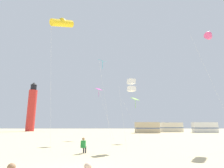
{
  "coord_description": "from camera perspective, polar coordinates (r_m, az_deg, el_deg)",
  "views": [
    {
      "loc": [
        1.76,
        -7.61,
        2.09
      ],
      "look_at": [
        1.71,
        13.31,
        6.75
      ],
      "focal_mm": 29.47,
      "sensor_mm": 36.0,
      "label": 1
    }
  ],
  "objects": [
    {
      "name": "kite_tube_rainbow",
      "position": [
        23.89,
        27.82,
        13.12
      ],
      "size": [
        3.24,
        3.49,
        12.57
      ],
      "color": "silver",
      "rests_on": "ground"
    },
    {
      "name": "lighthouse_distant",
      "position": [
        69.39,
        -23.5,
        -6.79
      ],
      "size": [
        2.8,
        2.8,
        16.8
      ],
      "color": "red",
      "rests_on": "ground"
    },
    {
      "name": "rv_van_cream",
      "position": [
        59.8,
        18.12,
        -12.64
      ],
      "size": [
        6.59,
        2.79,
        2.8
      ],
      "rotation": [
        0.0,
        0.0,
        0.07
      ],
      "color": "beige",
      "rests_on": "ground"
    },
    {
      "name": "kite_diamond_lime",
      "position": [
        24.17,
        7.31,
        -5.03
      ],
      "size": [
        2.34,
        2.34,
        5.61
      ],
      "color": "silver",
      "rests_on": "ground"
    },
    {
      "name": "rv_van_white",
      "position": [
        58.07,
        26.96,
        -11.94
      ],
      "size": [
        6.49,
        2.5,
        2.8
      ],
      "rotation": [
        0.0,
        0.0,
        -0.02
      ],
      "color": "white",
      "rests_on": "ground"
    },
    {
      "name": "kite_tube_gold",
      "position": [
        19.85,
        -15.09,
        17.84
      ],
      "size": [
        2.18,
        2.33,
        12.7
      ],
      "color": "silver",
      "rests_on": "ground"
    },
    {
      "name": "kite_box_white",
      "position": [
        17.22,
        6.17,
        -0.37
      ],
      "size": [
        1.56,
        1.76,
        6.28
      ],
      "color": "silver",
      "rests_on": "ground"
    },
    {
      "name": "kite_diamond_cyan",
      "position": [
        25.98,
        -2.77,
        6.22
      ],
      "size": [
        1.87,
        1.87,
        11.16
      ],
      "color": "silver",
      "rests_on": "ground"
    },
    {
      "name": "rv_van_tan",
      "position": [
        50.87,
        10.94,
        -13.14
      ],
      "size": [
        6.56,
        2.7,
        2.8
      ],
      "rotation": [
        0.0,
        0.0,
        -0.06
      ],
      "color": "#C6B28C",
      "rests_on": "ground"
    },
    {
      "name": "kite_flyer_standing",
      "position": [
        14.73,
        -8.65,
        -18.19
      ],
      "size": [
        0.41,
        0.55,
        1.16
      ],
      "rotation": [
        0.0,
        0.0,
        2.93
      ],
      "color": "#238438",
      "rests_on": "ground"
    },
    {
      "name": "kite_diamond_magenta",
      "position": [
        29.5,
        -3.82,
        -2.16
      ],
      "size": [
        3.02,
        3.02,
        7.91
      ],
      "color": "silver",
      "rests_on": "ground"
    }
  ]
}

